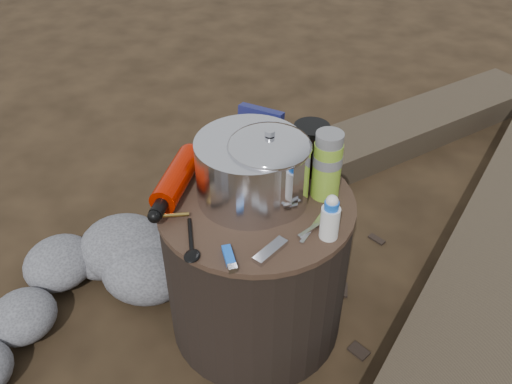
% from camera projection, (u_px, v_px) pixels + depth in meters
% --- Properties ---
extents(ground, '(60.00, 60.00, 0.00)m').
position_uv_depth(ground, '(256.00, 318.00, 1.60)').
color(ground, '#2F2215').
rests_on(ground, ground).
extents(stump, '(0.49, 0.49, 0.45)m').
position_uv_depth(stump, '(256.00, 265.00, 1.46)').
color(stump, black).
rests_on(stump, ground).
extents(rock_ring, '(0.43, 0.93, 0.18)m').
position_uv_depth(rock_ring, '(64.00, 336.00, 1.44)').
color(rock_ring, '#5E5E63').
rests_on(rock_ring, ground).
extents(log_main, '(0.97, 1.93, 0.16)m').
position_uv_depth(log_main, '(506.00, 256.00, 1.69)').
color(log_main, '#3C3124').
rests_on(log_main, ground).
extents(log_small, '(1.15, 1.15, 0.11)m').
position_uv_depth(log_small, '(413.00, 126.00, 2.36)').
color(log_small, '#3C3124').
rests_on(log_small, ground).
extents(foil_windscreen, '(0.26, 0.26, 0.16)m').
position_uv_depth(foil_windscreen, '(250.00, 170.00, 1.29)').
color(foil_windscreen, silver).
rests_on(foil_windscreen, stump).
extents(camping_pot, '(0.19, 0.19, 0.19)m').
position_uv_depth(camping_pot, '(269.00, 169.00, 1.26)').
color(camping_pot, silver).
rests_on(camping_pot, stump).
extents(fuel_bottle, '(0.07, 0.27, 0.07)m').
position_uv_depth(fuel_bottle, '(177.00, 178.00, 1.34)').
color(fuel_bottle, '#B71500').
rests_on(fuel_bottle, stump).
extents(thermos, '(0.07, 0.07, 0.18)m').
position_uv_depth(thermos, '(327.00, 165.00, 1.29)').
color(thermos, '#8AB930').
rests_on(thermos, stump).
extents(travel_mug, '(0.09, 0.09, 0.13)m').
position_uv_depth(travel_mug, '(310.00, 149.00, 1.39)').
color(travel_mug, black).
rests_on(travel_mug, stump).
extents(stuff_sack, '(0.14, 0.11, 0.09)m').
position_uv_depth(stuff_sack, '(229.00, 149.00, 1.42)').
color(stuff_sack, '#CE9A00').
rests_on(stuff_sack, stump).
extents(food_pouch, '(0.12, 0.06, 0.15)m').
position_uv_depth(food_pouch, '(259.00, 136.00, 1.41)').
color(food_pouch, navy).
rests_on(food_pouch, stump).
extents(lighter, '(0.05, 0.08, 0.01)m').
position_uv_depth(lighter, '(229.00, 256.00, 1.16)').
color(lighter, blue).
rests_on(lighter, stump).
extents(multitool, '(0.07, 0.09, 0.01)m').
position_uv_depth(multitool, '(270.00, 251.00, 1.17)').
color(multitool, silver).
rests_on(multitool, stump).
extents(pot_grabber, '(0.08, 0.12, 0.01)m').
position_uv_depth(pot_grabber, '(313.00, 227.00, 1.24)').
color(pot_grabber, silver).
rests_on(pot_grabber, stump).
extents(spork, '(0.08, 0.14, 0.01)m').
position_uv_depth(spork, '(190.00, 236.00, 1.21)').
color(spork, black).
rests_on(spork, stump).
extents(squeeze_bottle, '(0.04, 0.04, 0.10)m').
position_uv_depth(squeeze_bottle, '(330.00, 219.00, 1.19)').
color(squeeze_bottle, white).
rests_on(squeeze_bottle, stump).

